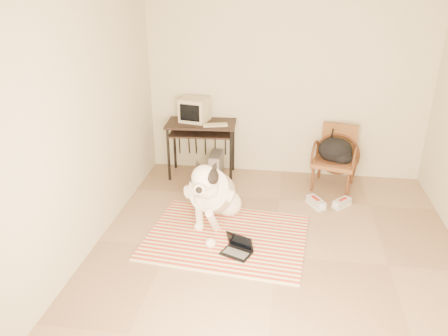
% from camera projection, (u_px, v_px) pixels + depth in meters
% --- Properties ---
extents(floor, '(4.50, 4.50, 0.00)m').
position_uv_depth(floor, '(275.00, 256.00, 4.68)').
color(floor, '#8E7157').
rests_on(floor, ground).
extents(wall_back, '(4.50, 0.00, 4.50)m').
position_uv_depth(wall_back, '(286.00, 84.00, 6.18)').
color(wall_back, beige).
rests_on(wall_back, floor).
extents(wall_front, '(4.50, 0.00, 4.50)m').
position_uv_depth(wall_front, '(269.00, 292.00, 2.10)').
color(wall_front, beige).
rests_on(wall_front, floor).
extents(wall_left, '(0.00, 4.50, 4.50)m').
position_uv_depth(wall_left, '(83.00, 127.00, 4.41)').
color(wall_left, beige).
rests_on(wall_left, floor).
extents(rug, '(1.90, 1.52, 0.02)m').
position_uv_depth(rug, '(226.00, 237.00, 5.00)').
color(rug, red).
rests_on(rug, floor).
extents(dog, '(0.63, 1.32, 0.95)m').
position_uv_depth(dog, '(213.00, 194.00, 5.19)').
color(dog, white).
rests_on(dog, rug).
extents(laptop, '(0.37, 0.32, 0.22)m').
position_uv_depth(laptop, '(238.00, 248.00, 4.68)').
color(laptop, black).
rests_on(laptop, rug).
extents(computer_desk, '(1.02, 0.61, 0.82)m').
position_uv_depth(computer_desk, '(201.00, 131.00, 6.31)').
color(computer_desk, black).
rests_on(computer_desk, floor).
extents(crt_monitor, '(0.44, 0.42, 0.34)m').
position_uv_depth(crt_monitor, '(195.00, 110.00, 6.28)').
color(crt_monitor, '#AFA489').
rests_on(crt_monitor, computer_desk).
extents(desk_keyboard, '(0.37, 0.22, 0.02)m').
position_uv_depth(desk_keyboard, '(215.00, 125.00, 6.14)').
color(desk_keyboard, '#AFA489').
rests_on(desk_keyboard, computer_desk).
extents(pc_tower, '(0.17, 0.40, 0.37)m').
position_uv_depth(pc_tower, '(216.00, 165.00, 6.46)').
color(pc_tower, '#545356').
rests_on(pc_tower, floor).
extents(rattan_chair, '(0.69, 0.68, 0.86)m').
position_uv_depth(rattan_chair, '(335.00, 157.00, 6.09)').
color(rattan_chair, brown).
rests_on(rattan_chair, floor).
extents(backpack, '(0.47, 0.39, 0.34)m').
position_uv_depth(backpack, '(336.00, 151.00, 5.97)').
color(backpack, black).
rests_on(backpack, rattan_chair).
extents(sneaker_left, '(0.27, 0.33, 0.11)m').
position_uv_depth(sneaker_left, '(316.00, 203.00, 5.67)').
color(sneaker_left, silver).
rests_on(sneaker_left, floor).
extents(sneaker_right, '(0.28, 0.29, 0.10)m').
position_uv_depth(sneaker_right, '(342.00, 203.00, 5.67)').
color(sneaker_right, silver).
rests_on(sneaker_right, floor).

